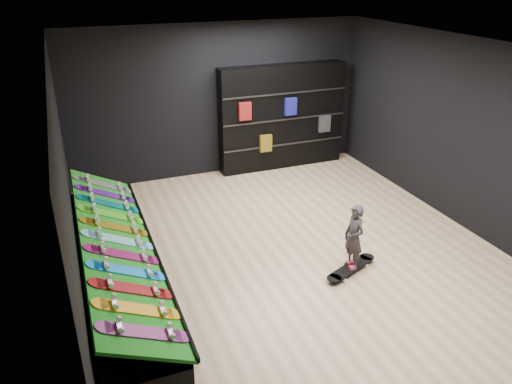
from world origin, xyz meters
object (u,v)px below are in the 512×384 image
object	(u,v)px
floor_skateboard	(351,269)
display_rack	(118,273)
child	(353,249)
back_shelving	(282,117)

from	to	relation	value
floor_skateboard	display_rack	bearing A→B (deg)	143.07
floor_skateboard	child	size ratio (longest dim) A/B	1.71
display_rack	back_shelving	bearing A→B (deg)	40.77
display_rack	child	world-z (taller)	child
back_shelving	child	xyz separation A→B (m)	(-0.74, -4.12, -0.70)
display_rack	floor_skateboard	size ratio (longest dim) A/B	4.59
back_shelving	floor_skateboard	xyz separation A→B (m)	(-0.74, -4.12, -1.03)
display_rack	child	bearing A→B (deg)	-14.44
back_shelving	floor_skateboard	bearing A→B (deg)	-100.23
back_shelving	display_rack	bearing A→B (deg)	-139.23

